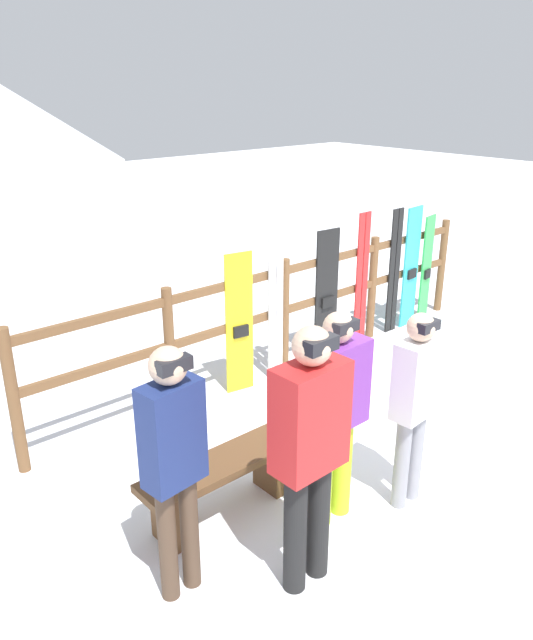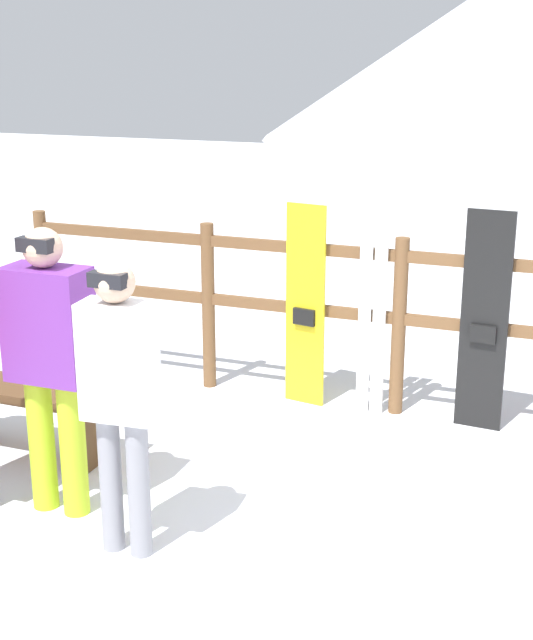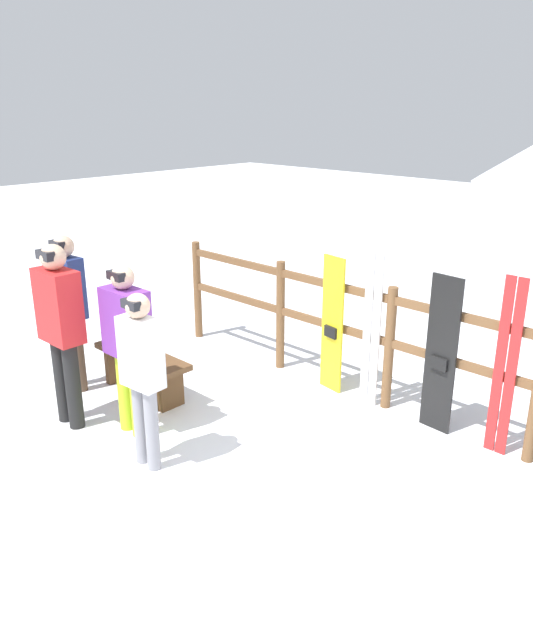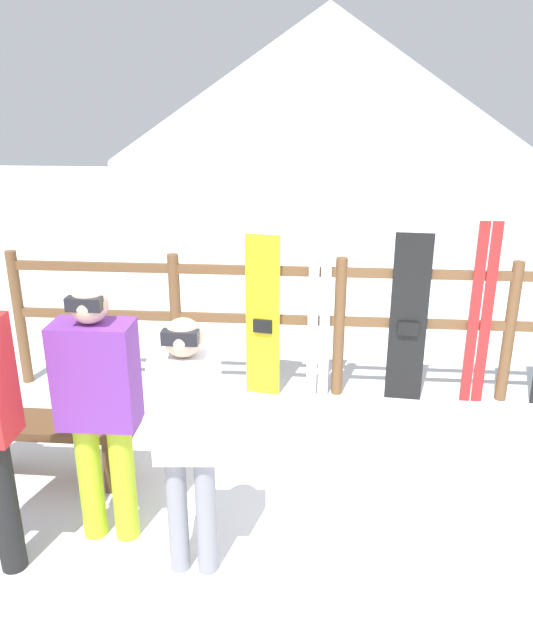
{
  "view_description": "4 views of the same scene",
  "coord_description": "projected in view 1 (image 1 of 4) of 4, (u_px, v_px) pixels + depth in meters",
  "views": [
    {
      "loc": [
        -4.31,
        -2.59,
        3.06
      ],
      "look_at": [
        -0.93,
        1.29,
        1.06
      ],
      "focal_mm": 35.0,
      "sensor_mm": 36.0,
      "label": 1
    },
    {
      "loc": [
        1.28,
        -3.85,
        2.5
      ],
      "look_at": [
        -0.7,
        1.29,
        0.84
      ],
      "focal_mm": 50.0,
      "sensor_mm": 36.0,
      "label": 2
    },
    {
      "loc": [
        3.1,
        -2.95,
        2.98
      ],
      "look_at": [
        -0.86,
        1.19,
        0.96
      ],
      "focal_mm": 35.0,
      "sensor_mm": 36.0,
      "label": 3
    },
    {
      "loc": [
        -0.21,
        -3.15,
        2.61
      ],
      "look_at": [
        -0.55,
        0.94,
        1.11
      ],
      "focal_mm": 35.0,
      "sensor_mm": 36.0,
      "label": 4
    }
  ],
  "objects": [
    {
      "name": "fence",
      "position": [
        285.0,
        305.0,
        6.74
      ],
      "size": [
        5.99,
        0.1,
        1.28
      ],
      "color": "brown",
      "rests_on": "ground"
    },
    {
      "name": "person_purple",
      "position": [
        335.0,
        406.0,
        4.33
      ],
      "size": [
        0.46,
        0.26,
        1.63
      ],
      "color": "#B7D826",
      "rests_on": "ground"
    },
    {
      "name": "snowboard_black_stripe",
      "position": [
        326.0,
        296.0,
        7.06
      ],
      "size": [
        0.32,
        0.07,
        1.52
      ],
      "color": "black",
      "rests_on": "ground"
    },
    {
      "name": "person_navy",
      "position": [
        174.0,
        454.0,
        3.63
      ],
      "size": [
        0.38,
        0.24,
        1.69
      ],
      "color": "#4C3828",
      "rests_on": "ground"
    },
    {
      "name": "bench",
      "position": [
        220.0,
        476.0,
        4.56
      ],
      "size": [
        1.26,
        0.36,
        0.47
      ],
      "color": "brown",
      "rests_on": "ground"
    },
    {
      "name": "snowboard_yellow",
      "position": [
        239.0,
        324.0,
        6.29
      ],
      "size": [
        0.31,
        0.09,
        1.48
      ],
      "color": "yellow",
      "rests_on": "ground"
    },
    {
      "name": "snowboard_green",
      "position": [
        426.0,
        269.0,
        8.25
      ],
      "size": [
        0.26,
        0.09,
        1.41
      ],
      "color": "green",
      "rests_on": "ground"
    },
    {
      "name": "ground_plane",
      "position": [
        440.0,
        445.0,
        5.57
      ],
      "size": [
        40.0,
        40.0,
        0.0
      ],
      "primitive_type": "plane",
      "color": "white"
    },
    {
      "name": "ski_pair_white",
      "position": [
        276.0,
        307.0,
        6.58
      ],
      "size": [
        0.19,
        0.02,
        1.6
      ],
      "color": "white",
      "rests_on": "ground"
    },
    {
      "name": "ski_pair_black",
      "position": [
        394.0,
        272.0,
        7.8
      ],
      "size": [
        0.19,
        0.02,
        1.59
      ],
      "color": "black",
      "rests_on": "ground"
    },
    {
      "name": "snowboard_cyan",
      "position": [
        411.0,
        268.0,
        8.01
      ],
      "size": [
        0.32,
        0.07,
        1.57
      ],
      "color": "#2DBFCC",
      "rests_on": "ground"
    },
    {
      "name": "ski_pair_red",
      "position": [
        362.0,
        280.0,
        7.42
      ],
      "size": [
        0.19,
        0.02,
        1.63
      ],
      "color": "red",
      "rests_on": "ground"
    },
    {
      "name": "person_white",
      "position": [
        415.0,
        396.0,
        4.51
      ],
      "size": [
        0.38,
        0.23,
        1.55
      ],
      "color": "gray",
      "rests_on": "ground"
    },
    {
      "name": "person_red",
      "position": [
        309.0,
        443.0,
        3.71
      ],
      "size": [
        0.46,
        0.26,
        1.78
      ],
      "color": "black",
      "rests_on": "ground"
    }
  ]
}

